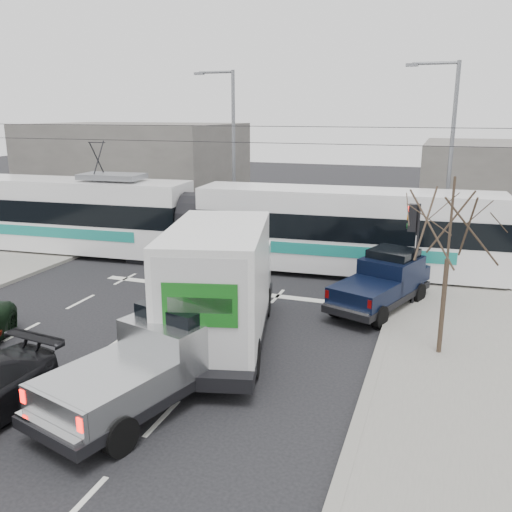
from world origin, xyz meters
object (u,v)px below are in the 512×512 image
(traffic_signal, at_px, (414,232))
(street_lamp_near, at_px, (447,150))
(navy_pickup, at_px, (384,281))
(silver_pickup, at_px, (165,352))
(street_lamp_far, at_px, (230,143))
(box_truck, at_px, (221,286))
(bare_tree, at_px, (450,227))
(tram, at_px, (194,221))

(traffic_signal, relative_size, street_lamp_near, 0.40)
(traffic_signal, xyz_separation_m, street_lamp_near, (0.84, 7.50, 2.37))
(traffic_signal, bearing_deg, navy_pickup, -155.16)
(traffic_signal, distance_m, silver_pickup, 10.06)
(street_lamp_near, xyz_separation_m, street_lamp_far, (-11.50, 2.00, 0.00))
(street_lamp_far, distance_m, box_truck, 16.13)
(street_lamp_far, relative_size, silver_pickup, 1.39)
(traffic_signal, relative_size, street_lamp_far, 0.40)
(bare_tree, xyz_separation_m, tram, (-11.00, 6.98, -1.87))
(street_lamp_far, height_order, box_truck, street_lamp_far)
(box_truck, height_order, navy_pickup, box_truck)
(bare_tree, distance_m, box_truck, 6.61)
(bare_tree, xyz_separation_m, navy_pickup, (-1.99, 3.60, -2.79))
(bare_tree, xyz_separation_m, silver_pickup, (-6.34, -4.45, -2.68))
(bare_tree, height_order, tram, tram)
(navy_pickup, bearing_deg, tram, 179.47)
(street_lamp_far, relative_size, box_truck, 1.14)
(traffic_signal, distance_m, box_truck, 7.36)
(tram, height_order, navy_pickup, tram)
(street_lamp_far, xyz_separation_m, tram, (0.78, -6.52, -3.19))
(bare_tree, xyz_separation_m, street_lamp_near, (-0.29, 11.50, 1.32))
(street_lamp_near, height_order, box_truck, street_lamp_near)
(box_truck, xyz_separation_m, navy_pickup, (4.20, 4.87, -0.85))
(traffic_signal, bearing_deg, box_truck, -133.86)
(bare_tree, bearing_deg, street_lamp_near, 91.42)
(street_lamp_near, distance_m, box_truck, 14.44)
(street_lamp_near, distance_m, silver_pickup, 17.52)
(street_lamp_near, xyz_separation_m, navy_pickup, (-1.71, -7.90, -4.11))
(bare_tree, relative_size, street_lamp_far, 0.56)
(bare_tree, relative_size, navy_pickup, 0.98)
(bare_tree, height_order, navy_pickup, bare_tree)
(bare_tree, distance_m, street_lamp_far, 17.97)
(tram, bearing_deg, bare_tree, -36.28)
(silver_pickup, bearing_deg, navy_pickup, 77.24)
(traffic_signal, relative_size, tram, 0.13)
(traffic_signal, xyz_separation_m, silver_pickup, (-5.21, -8.45, -1.63))
(silver_pickup, xyz_separation_m, box_truck, (0.15, 3.18, 0.74))
(tram, distance_m, silver_pickup, 12.37)
(bare_tree, xyz_separation_m, traffic_signal, (-1.13, 4.00, -1.05))
(silver_pickup, bearing_deg, street_lamp_far, 122.50)
(bare_tree, distance_m, silver_pickup, 8.20)
(tram, bearing_deg, street_lamp_near, 18.99)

